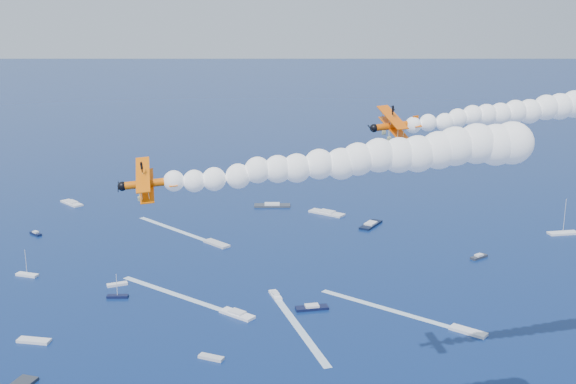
{
  "coord_description": "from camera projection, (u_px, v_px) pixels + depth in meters",
  "views": [
    {
      "loc": [
        -2.26,
        -86.7,
        77.24
      ],
      "look_at": [
        3.21,
        12.1,
        50.93
      ],
      "focal_mm": 44.81,
      "sensor_mm": 36.0,
      "label": 1
    }
  ],
  "objects": [
    {
      "name": "biplane_lead",
      "position": [
        395.0,
        126.0,
        113.97
      ],
      "size": [
        9.88,
        11.62,
        8.27
      ],
      "primitive_type": null,
      "rotation": [
        -0.26,
        0.07,
        3.32
      ],
      "color": "#E75504"
    },
    {
      "name": "boat_wakes",
      "position": [
        248.0,
        285.0,
        202.25
      ],
      "size": [
        90.18,
        116.78,
        0.04
      ],
      "color": "white",
      "rests_on": "ground"
    },
    {
      "name": "smoke_trail_trail",
      "position": [
        349.0,
        161.0,
        91.24
      ],
      "size": [
        50.47,
        15.95,
        9.42
      ],
      "primitive_type": null,
      "rotation": [
        0.0,
        0.0,
        3.25
      ],
      "color": "white"
    },
    {
      "name": "spectator_boats",
      "position": [
        272.0,
        268.0,
        213.99
      ],
      "size": [
        216.35,
        162.87,
        0.7
      ],
      "color": "white",
      "rests_on": "ground"
    },
    {
      "name": "biplane_trail",
      "position": [
        149.0,
        183.0,
        87.72
      ],
      "size": [
        8.33,
        9.98,
        7.68
      ],
      "primitive_type": null,
      "rotation": [
        -0.32,
        0.07,
        3.25
      ],
      "color": "#EE6105"
    },
    {
      "name": "smoke_trail_lead",
      "position": [
        538.0,
        109.0,
        119.11
      ],
      "size": [
        50.8,
        22.05,
        9.42
      ],
      "primitive_type": null,
      "rotation": [
        0.0,
        0.0,
        3.32
      ],
      "color": "white"
    }
  ]
}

